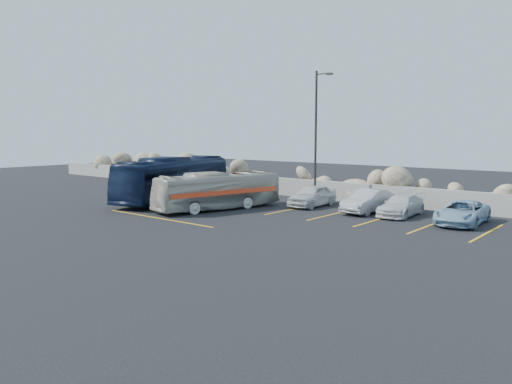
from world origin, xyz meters
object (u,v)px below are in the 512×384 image
Objects in this scene: lamppost at (316,134)px; vintage_bus at (218,191)px; tour_coach at (174,179)px; car_d at (462,213)px; car_a at (312,196)px; car_b at (368,201)px; car_c at (401,206)px.

vintage_bus is (-3.21, -5.20, -3.23)m from lamppost.
car_d is (16.99, 3.25, -0.85)m from tour_coach.
car_a is at bearing 65.25° from vintage_bus.
lamppost is 6.91m from vintage_bus.
car_a is at bearing 7.20° from tour_coach.
car_c is (1.83, 0.16, -0.08)m from car_b.
lamppost is 9.52m from tour_coach.
lamppost is 0.79× the size of tour_coach.
lamppost is 2.13× the size of car_a.
car_b is (3.92, -0.79, -3.67)m from lamppost.
car_a is (8.26, 3.53, -0.77)m from tour_coach.
lamppost reaches higher than car_c.
vintage_bus is 12.90m from car_d.
lamppost is 5.43m from car_b.
car_b is (7.13, 4.41, -0.44)m from vintage_bus.
lamppost is 6.89m from car_c.
tour_coach is at bearing -167.30° from car_c.
tour_coach is at bearing -158.88° from car_a.
vintage_bus is at bearing -155.24° from car_c.
vintage_bus reaches higher than car_d.
car_c is at bearing -0.98° from tour_coach.
car_a is 0.93× the size of car_d.
car_d is at bearing 0.42° from car_b.
lamppost reaches higher than vintage_bus.
lamppost is at bearing 12.33° from tour_coach.
vintage_bus reaches higher than car_a.
tour_coach is at bearing -177.22° from vintage_bus.
car_a reaches higher than car_d.
lamppost is at bearing 170.00° from car_d.
car_a is 5.49m from car_c.
vintage_bus is 0.75× the size of tour_coach.
car_b is 5.08m from car_d.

